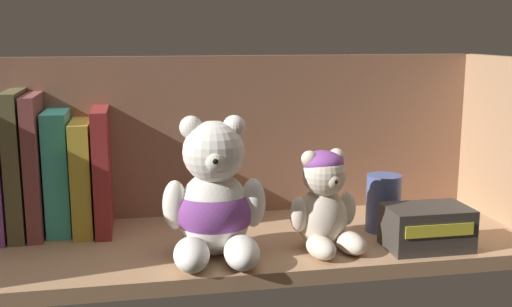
{
  "coord_description": "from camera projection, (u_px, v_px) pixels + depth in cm",
  "views": [
    {
      "loc": [
        -12.11,
        -82.05,
        30.67
      ],
      "look_at": [
        3.82,
        0.0,
        14.16
      ],
      "focal_mm": 43.72,
      "sensor_mm": 36.0,
      "label": 1
    }
  ],
  "objects": [
    {
      "name": "book_6",
      "position": [
        84.0,
        174.0,
        0.91
      ],
      "size": [
        2.73,
        13.62,
        16.13
      ],
      "primitive_type": "cube",
      "color": "gold",
      "rests_on": "shelf_board"
    },
    {
      "name": "teddy_bear_smaller",
      "position": [
        324.0,
        202.0,
        0.82
      ],
      "size": [
        10.07,
        10.42,
        13.38
      ],
      "color": "beige",
      "rests_on": "shelf_board"
    },
    {
      "name": "small_product_box",
      "position": [
        427.0,
        227.0,
        0.83
      ],
      "size": [
        11.03,
        7.28,
        5.71
      ],
      "color": "#38332D",
      "rests_on": "shelf_board"
    },
    {
      "name": "pillar_candle",
      "position": [
        384.0,
        203.0,
        0.9
      ],
      "size": [
        5.0,
        5.0,
        8.29
      ],
      "primitive_type": "cylinder",
      "color": "#4C5B99",
      "rests_on": "shelf_board"
    },
    {
      "name": "teddy_bear_larger",
      "position": [
        214.0,
        202.0,
        0.79
      ],
      "size": [
        13.4,
        14.07,
        18.26
      ],
      "color": "white",
      "rests_on": "shelf_board"
    },
    {
      "name": "book_4",
      "position": [
        38.0,
        163.0,
        0.89
      ],
      "size": [
        1.94,
        14.2,
        20.03
      ],
      "primitive_type": "cube",
      "color": "brown",
      "rests_on": "shelf_board"
    },
    {
      "name": "book_3",
      "position": [
        20.0,
        162.0,
        0.89
      ],
      "size": [
        2.19,
        14.35,
        20.58
      ],
      "primitive_type": "cube",
      "color": "brown",
      "rests_on": "shelf_board"
    },
    {
      "name": "book_5",
      "position": [
        60.0,
        170.0,
        0.9
      ],
      "size": [
        3.33,
        10.99,
        17.51
      ],
      "primitive_type": "cube",
      "color": "#47CABB",
      "rests_on": "shelf_board"
    },
    {
      "name": "book_7",
      "position": [
        103.0,
        168.0,
        0.91
      ],
      "size": [
        2.22,
        14.72,
        17.86
      ],
      "primitive_type": "cube",
      "color": "maroon",
      "rests_on": "shelf_board"
    },
    {
      "name": "shelf_back_panel",
      "position": [
        216.0,
        142.0,
        0.98
      ],
      "size": [
        85.66,
        1.2,
        26.92
      ],
      "primitive_type": "cube",
      "color": "#8E644C",
      "rests_on": "ground"
    },
    {
      "name": "shelf_side_panel_right",
      "position": [
        511.0,
        149.0,
        0.93
      ],
      "size": [
        1.6,
        28.46,
        26.92
      ],
      "primitive_type": "cube",
      "color": "#A87F5B",
      "rests_on": "ground"
    },
    {
      "name": "shelf_board",
      "position": [
        229.0,
        247.0,
        0.87
      ],
      "size": [
        83.26,
        26.06,
        2.0
      ],
      "primitive_type": "cube",
      "color": "#A87F5B",
      "rests_on": "ground"
    }
  ]
}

